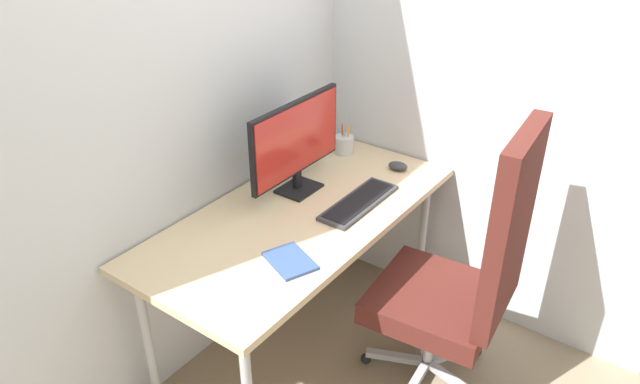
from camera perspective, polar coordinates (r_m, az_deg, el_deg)
The scene contains 10 objects.
ground_plane at distance 3.00m, azimuth -1.66°, elevation -14.40°, with size 8.00×8.00×0.00m, color gray.
wall_back at distance 2.51m, azimuth -9.38°, elevation 13.48°, with size 3.06×0.04×2.80m, color silver.
wall_side_right at distance 2.79m, azimuth 11.88°, elevation 14.87°, with size 0.04×2.28×2.80m, color silver.
desk at distance 2.56m, azimuth -1.89°, elevation -3.05°, with size 1.49×0.72×0.76m.
office_chair at distance 2.48m, azimuth 13.90°, elevation -7.54°, with size 0.58×0.59×1.26m.
monitor at distance 2.59m, azimuth -2.27°, elevation 4.87°, with size 0.58×0.15×0.42m.
keyboard at distance 2.59m, azimuth 3.75°, elevation -0.98°, with size 0.44×0.14×0.02m.
mouse at distance 2.89m, azimuth 7.47°, elevation 2.48°, with size 0.07×0.10×0.04m, color #333338.
pen_holder at distance 3.02m, azimuth 2.32°, elevation 4.58°, with size 0.10×0.10×0.18m.
notebook at distance 2.23m, azimuth -2.88°, elevation -6.61°, with size 0.14×0.19×0.01m, color #334C8C.
Camera 1 is at (-1.70, -1.34, 2.08)m, focal length 33.43 mm.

